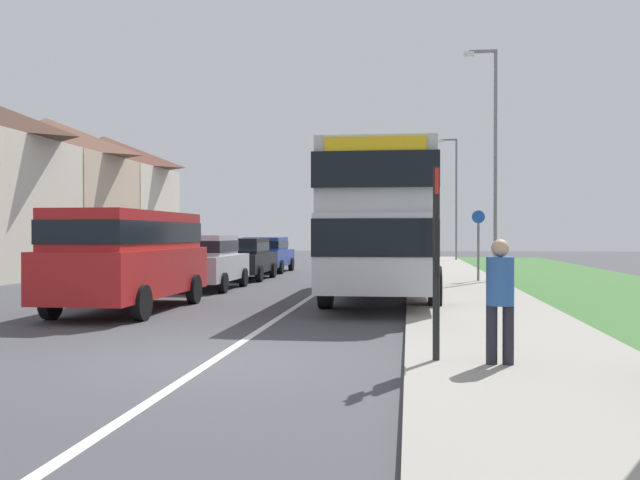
{
  "coord_description": "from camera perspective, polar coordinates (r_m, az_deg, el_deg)",
  "views": [
    {
      "loc": [
        2.65,
        -9.26,
        1.75
      ],
      "look_at": [
        0.8,
        5.41,
        1.6
      ],
      "focal_mm": 39.48,
      "sensor_mm": 36.0,
      "label": 1
    }
  ],
  "objects": [
    {
      "name": "double_decker_bus",
      "position": [
        19.1,
        5.23,
        1.75
      ],
      "size": [
        2.8,
        10.66,
        3.7
      ],
      "color": "#BCBCC1",
      "rests_on": "ground_plane"
    },
    {
      "name": "pavement_near_side",
      "position": [
        15.43,
        12.99,
        -5.72
      ],
      "size": [
        3.2,
        68.0,
        0.12
      ],
      "primitive_type": "cube",
      "color": "gray",
      "rests_on": "ground_plane"
    },
    {
      "name": "ground_plane",
      "position": [
        9.79,
        -8.75,
        -9.71
      ],
      "size": [
        120.0,
        120.0,
        0.0
      ],
      "primitive_type": "plane",
      "color": "#424247"
    },
    {
      "name": "parked_car_silver",
      "position": [
        21.97,
        -9.34,
        -1.59
      ],
      "size": [
        2.0,
        4.09,
        1.69
      ],
      "color": "#B7B7BC",
      "rests_on": "ground_plane"
    },
    {
      "name": "parked_van_red",
      "position": [
        16.32,
        -15.19,
        -0.93
      ],
      "size": [
        2.11,
        5.54,
        2.23
      ],
      "color": "#B21E1E",
      "rests_on": "ground_plane"
    },
    {
      "name": "street_lamp_far",
      "position": [
        43.68,
        10.85,
        3.9
      ],
      "size": [
        1.14,
        0.2,
        7.49
      ],
      "color": "slate",
      "rests_on": "ground_plane"
    },
    {
      "name": "house_terrace_far_side",
      "position": [
        35.2,
        -21.31,
        3.47
      ],
      "size": [
        6.67,
        18.51,
        7.11
      ],
      "color": "beige",
      "rests_on": "ground_plane"
    },
    {
      "name": "cycle_route_sign",
      "position": [
        24.56,
        12.71,
        -0.19
      ],
      "size": [
        0.44,
        0.08,
        2.52
      ],
      "color": "slate",
      "rests_on": "ground_plane"
    },
    {
      "name": "street_lamp_mid",
      "position": [
        24.99,
        13.81,
        7.04
      ],
      "size": [
        1.14,
        0.2,
        8.03
      ],
      "color": "slate",
      "rests_on": "ground_plane"
    },
    {
      "name": "parked_car_black",
      "position": [
        26.48,
        -6.27,
        -1.35
      ],
      "size": [
        1.96,
        4.03,
        1.55
      ],
      "color": "black",
      "rests_on": "ground_plane"
    },
    {
      "name": "bus_stop_sign",
      "position": [
        9.11,
        9.4,
        -0.74
      ],
      "size": [
        0.09,
        0.52,
        2.6
      ],
      "color": "black",
      "rests_on": "ground_plane"
    },
    {
      "name": "parked_car_blue",
      "position": [
        31.43,
        -4.36,
        -1.04
      ],
      "size": [
        1.95,
        4.39,
        1.56
      ],
      "color": "navy",
      "rests_on": "ground_plane"
    },
    {
      "name": "lane_marking_centre",
      "position": [
        17.55,
        -1.52,
        -5.13
      ],
      "size": [
        0.14,
        60.0,
        0.01
      ],
      "primitive_type": "cube",
      "color": "silver",
      "rests_on": "ground_plane"
    },
    {
      "name": "pedestrian_at_stop",
      "position": [
        8.99,
        14.39,
        -4.37
      ],
      "size": [
        0.34,
        0.34,
        1.67
      ],
      "color": "#23232D",
      "rests_on": "ground_plane"
    }
  ]
}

